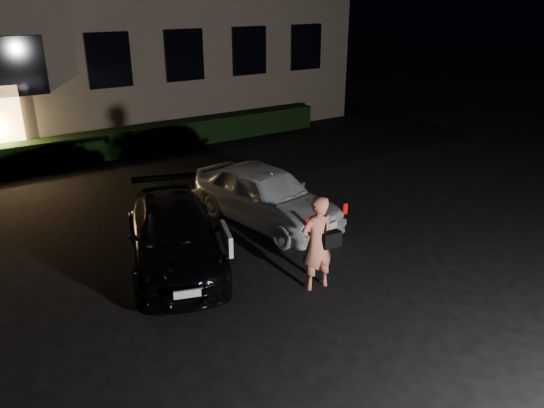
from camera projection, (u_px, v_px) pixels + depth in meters
ground at (322, 296)px, 9.41m from camera, size 80.00×80.00×0.00m
hedge at (122, 143)px, 17.37m from camera, size 15.00×0.70×0.85m
sedan at (174, 234)px, 10.38m from camera, size 2.91×4.49×1.21m
hatch at (266, 195)px, 12.19m from camera, size 2.23×4.18×1.35m
man at (317, 243)px, 9.37m from camera, size 0.74×0.46×1.78m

